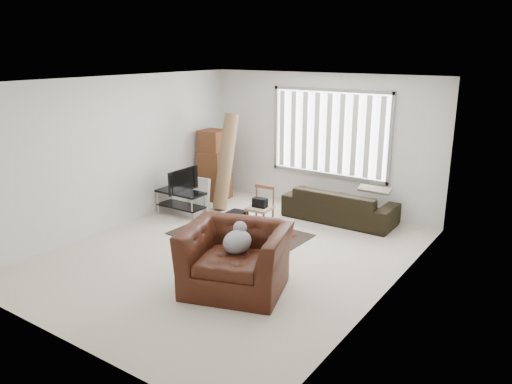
# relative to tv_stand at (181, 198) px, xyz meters

# --- Properties ---
(room) EXTENTS (6.00, 6.02, 2.71)m
(room) POSITION_rel_tv_stand_xyz_m (1.98, -0.46, 1.40)
(room) COLOR beige
(room) RESTS_ON ground
(persian_rug) EXTENTS (2.24, 1.52, 0.02)m
(persian_rug) POSITION_rel_tv_stand_xyz_m (1.57, -0.21, -0.34)
(persian_rug) COLOR black
(persian_rug) RESTS_ON ground
(tv_stand) EXTENTS (0.98, 0.44, 0.49)m
(tv_stand) POSITION_rel_tv_stand_xyz_m (0.00, 0.00, 0.00)
(tv_stand) COLOR black
(tv_stand) RESTS_ON ground
(tv) EXTENTS (0.10, 0.80, 0.46)m
(tv) POSITION_rel_tv_stand_xyz_m (-0.00, 0.00, 0.36)
(tv) COLOR black
(tv) RESTS_ON tv_stand
(subwoofer) EXTENTS (0.32, 0.32, 0.31)m
(subwoofer) POSITION_rel_tv_stand_xyz_m (1.34, -0.00, -0.18)
(subwoofer) COLOR black
(subwoofer) RESTS_ON persian_rug
(moving_boxes) EXTENTS (0.64, 0.59, 1.49)m
(moving_boxes) POSITION_rel_tv_stand_xyz_m (-0.20, 1.26, 0.34)
(moving_boxes) COLOR brown
(moving_boxes) RESTS_ON ground
(white_flatpack) EXTENTS (0.52, 0.18, 0.65)m
(white_flatpack) POSITION_rel_tv_stand_xyz_m (0.01, 0.51, -0.03)
(white_flatpack) COLOR silver
(white_flatpack) RESTS_ON ground
(rolled_rug) EXTENTS (0.32, 0.72, 1.92)m
(rolled_rug) POSITION_rel_tv_stand_xyz_m (0.41, 0.90, 0.61)
(rolled_rug) COLOR brown
(rolled_rug) RESTS_ON ground
(sofa) EXTENTS (2.10, 0.92, 0.81)m
(sofa) POSITION_rel_tv_stand_xyz_m (2.67, 1.48, 0.05)
(sofa) COLOR black
(sofa) RESTS_ON ground
(side_chair) EXTENTS (0.44, 0.44, 0.77)m
(side_chair) POSITION_rel_tv_stand_xyz_m (1.68, 0.27, 0.08)
(side_chair) COLOR #9F8268
(side_chair) RESTS_ON ground
(armchair) EXTENTS (1.66, 1.55, 1.01)m
(armchair) POSITION_rel_tv_stand_xyz_m (2.72, -1.87, 0.15)
(armchair) COLOR #38160B
(armchair) RESTS_ON ground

